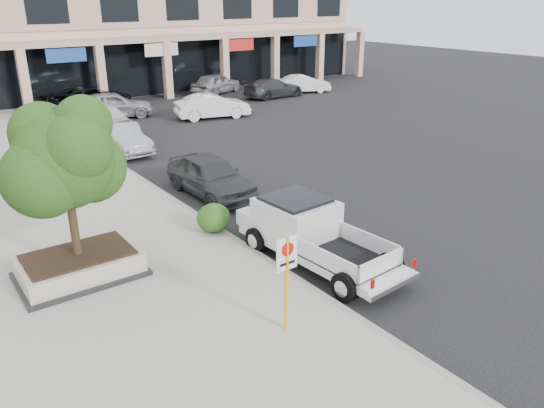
% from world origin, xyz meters
% --- Properties ---
extents(ground, '(120.00, 120.00, 0.00)m').
position_xyz_m(ground, '(0.00, 0.00, 0.00)').
color(ground, black).
rests_on(ground, ground).
extents(sidewalk, '(8.00, 52.00, 0.15)m').
position_xyz_m(sidewalk, '(-5.50, 6.00, 0.07)').
color(sidewalk, gray).
rests_on(sidewalk, ground).
extents(curb, '(0.20, 52.00, 0.15)m').
position_xyz_m(curb, '(-1.55, 6.00, 0.07)').
color(curb, gray).
rests_on(curb, ground).
extents(strip_mall, '(40.55, 12.43, 9.50)m').
position_xyz_m(strip_mall, '(8.00, 33.93, 4.75)').
color(strip_mall, '#CE9D90').
rests_on(strip_mall, ground).
extents(planter, '(3.20, 2.20, 0.68)m').
position_xyz_m(planter, '(-6.21, 3.11, 0.48)').
color(planter, black).
rests_on(planter, sidewalk).
extents(planter_tree, '(2.90, 2.55, 4.00)m').
position_xyz_m(planter_tree, '(-6.07, 3.26, 3.41)').
color(planter_tree, black).
rests_on(planter_tree, planter).
extents(no_parking_sign, '(0.55, 0.09, 2.30)m').
position_xyz_m(no_parking_sign, '(-3.20, -2.10, 1.63)').
color(no_parking_sign, '#EDB00C').
rests_on(no_parking_sign, sidewalk).
extents(hedge, '(1.10, 0.99, 0.93)m').
position_xyz_m(hedge, '(-1.80, 3.54, 0.62)').
color(hedge, '#204B15').
rests_on(hedge, sidewalk).
extents(pickup_truck, '(2.42, 5.70, 1.76)m').
position_xyz_m(pickup_truck, '(-0.35, 0.07, 0.88)').
color(pickup_truck, silver).
rests_on(pickup_truck, ground).
extents(curb_car_a, '(1.88, 4.59, 1.56)m').
position_xyz_m(curb_car_a, '(0.03, 6.89, 0.78)').
color(curb_car_a, '#2E3033').
rests_on(curb_car_a, ground).
extents(curb_car_b, '(1.68, 4.31, 1.40)m').
position_xyz_m(curb_car_b, '(-0.47, 14.72, 0.70)').
color(curb_car_b, '#929399').
rests_on(curb_car_b, ground).
extents(curb_car_c, '(2.62, 5.83, 1.66)m').
position_xyz_m(curb_car_c, '(0.00, 18.71, 0.83)').
color(curb_car_c, silver).
rests_on(curb_car_c, ground).
extents(curb_car_d, '(2.62, 5.31, 1.45)m').
position_xyz_m(curb_car_d, '(-0.60, 25.00, 0.72)').
color(curb_car_d, black).
rests_on(curb_car_d, ground).
extents(lot_car_a, '(5.26, 3.11, 1.68)m').
position_xyz_m(lot_car_a, '(2.04, 22.71, 0.84)').
color(lot_car_a, '#95969C').
rests_on(lot_car_a, ground).
extents(lot_car_b, '(4.88, 2.63, 1.53)m').
position_xyz_m(lot_car_b, '(7.13, 19.00, 0.76)').
color(lot_car_b, white).
rests_on(lot_car_b, ground).
extents(lot_car_c, '(4.98, 2.22, 1.42)m').
position_xyz_m(lot_car_c, '(14.65, 22.70, 0.71)').
color(lot_car_c, '#2B2D30').
rests_on(lot_car_c, ground).
extents(lot_car_d, '(5.77, 3.28, 1.52)m').
position_xyz_m(lot_car_d, '(2.00, 26.64, 0.76)').
color(lot_car_d, black).
rests_on(lot_car_d, ground).
extents(lot_car_e, '(5.12, 3.69, 1.62)m').
position_xyz_m(lot_car_e, '(11.96, 26.76, 0.81)').
color(lot_car_e, gray).
rests_on(lot_car_e, ground).
extents(lot_car_f, '(4.46, 2.94, 1.39)m').
position_xyz_m(lot_car_f, '(17.89, 23.06, 0.69)').
color(lot_car_f, white).
rests_on(lot_car_f, ground).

